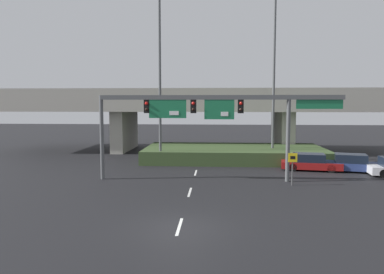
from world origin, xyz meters
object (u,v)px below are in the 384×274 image
at_px(speed_limit_sign, 293,164).
at_px(highway_light_pole_far, 160,67).
at_px(highway_light_pole_near, 274,72).
at_px(parked_sedan_near_right, 310,162).
at_px(parked_sedan_mid_right, 352,163).
at_px(signal_gantry, 210,111).

height_order(speed_limit_sign, highway_light_pole_far, highway_light_pole_far).
distance_m(highway_light_pole_near, parked_sedan_near_right, 9.48).
bearing_deg(highway_light_pole_near, parked_sedan_mid_right, -42.83).
distance_m(speed_limit_sign, highway_light_pole_far, 14.77).
relative_size(speed_limit_sign, parked_sedan_mid_right, 0.46).
bearing_deg(highway_light_pole_far, highway_light_pole_near, 15.21).
relative_size(highway_light_pole_near, parked_sedan_mid_right, 3.28).
distance_m(highway_light_pole_far, parked_sedan_near_right, 15.24).
xyz_separation_m(highway_light_pole_far, parked_sedan_near_right, (12.76, -2.01, -8.08)).
height_order(parked_sedan_near_right, parked_sedan_mid_right, parked_sedan_mid_right).
height_order(signal_gantry, parked_sedan_near_right, signal_gantry).
relative_size(signal_gantry, speed_limit_sign, 7.63).
bearing_deg(signal_gantry, speed_limit_sign, -12.71).
xyz_separation_m(highway_light_pole_near, highway_light_pole_far, (-10.36, -2.82, 0.29)).
distance_m(parked_sedan_near_right, parked_sedan_mid_right, 3.25).
relative_size(speed_limit_sign, highway_light_pole_near, 0.14).
xyz_separation_m(speed_limit_sign, highway_light_pole_near, (0.25, 10.78, 6.97)).
xyz_separation_m(signal_gantry, highway_light_pole_far, (-4.58, 6.71, 3.74)).
bearing_deg(parked_sedan_mid_right, speed_limit_sign, -122.88).
bearing_deg(highway_light_pole_far, parked_sedan_near_right, -8.97).
bearing_deg(parked_sedan_near_right, highway_light_pole_far, -179.63).
height_order(signal_gantry, parked_sedan_mid_right, signal_gantry).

